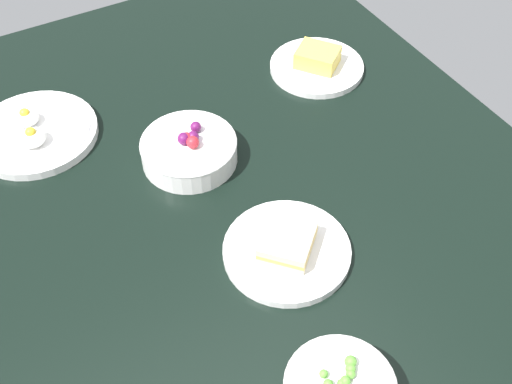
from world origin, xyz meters
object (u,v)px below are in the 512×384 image
plate_cheese (317,64)px  plate_eggs (34,132)px  bowl_berries (189,150)px  plate_sandwich (287,249)px

plate_cheese → plate_eggs: (8.12, 55.19, -0.15)cm
bowl_berries → plate_eggs: 29.01cm
bowl_berries → plate_sandwich: bearing=-170.9°
bowl_berries → plate_eggs: bearing=49.1°
plate_sandwich → plate_eggs: size_ratio=0.88×
plate_cheese → bowl_berries: 35.04cm
plate_sandwich → bowl_berries: bearing=9.1°
plate_cheese → bowl_berries: (-10.86, 33.30, 1.16)cm
plate_cheese → plate_eggs: bearing=81.6°
plate_sandwich → plate_cheese: bearing=-38.5°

